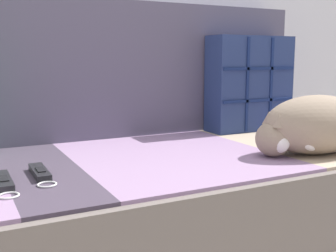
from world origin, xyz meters
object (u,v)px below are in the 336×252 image
object	(u,v)px
couch	(108,219)
throw_pillow_quilted	(249,84)
game_remote_far	(4,182)
game_remote_near	(40,173)
sleeping_cat	(312,127)

from	to	relation	value
couch	throw_pillow_quilted	bearing A→B (deg)	17.18
throw_pillow_quilted	game_remote_far	world-z (taller)	throw_pillow_quilted
game_remote_far	throw_pillow_quilted	bearing A→B (deg)	20.26
game_remote_near	couch	bearing A→B (deg)	28.04
couch	throw_pillow_quilted	size ratio (longest dim) A/B	4.97
throw_pillow_quilted	game_remote_near	size ratio (longest dim) A/B	2.03
game_remote_far	couch	bearing A→B (deg)	26.82
couch	game_remote_far	size ratio (longest dim) A/B	9.68
sleeping_cat	game_remote_near	distance (m)	0.85
sleeping_cat	game_remote_near	bearing A→B (deg)	170.87
game_remote_near	game_remote_far	xyz separation A→B (m)	(-0.10, -0.04, 0.00)
couch	throw_pillow_quilted	xyz separation A→B (m)	(0.73, 0.22, 0.40)
game_remote_near	game_remote_far	size ratio (longest dim) A/B	0.96
sleeping_cat	throw_pillow_quilted	bearing A→B (deg)	76.56
couch	sleeping_cat	size ratio (longest dim) A/B	4.58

